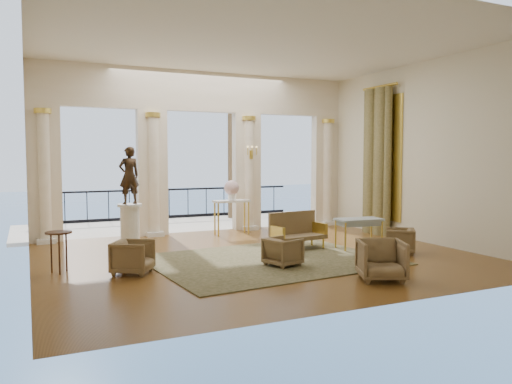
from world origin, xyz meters
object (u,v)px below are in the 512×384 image
armchair_b (381,258)px  console_table (232,206)px  armchair_c (400,239)px  side_table (59,238)px  armchair_a (133,255)px  armchair_d (283,250)px  pedestal (130,228)px  game_table (359,222)px  statue (129,175)px  settee (296,231)px

armchair_b → console_table: console_table is taller
armchair_c → side_table: size_ratio=0.81×
armchair_a → console_table: console_table is taller
armchair_b → console_table: 5.88m
armchair_d → pedestal: size_ratio=0.58×
armchair_a → armchair_c: 5.76m
armchair_c → side_table: bearing=-60.6°
game_table → side_table: 6.46m
armchair_c → pedestal: (-5.35, 2.84, 0.20)m
statue → game_table: bearing=145.6°
armchair_b → side_table: armchair_b is taller
console_table → side_table: bearing=-148.6°
armchair_b → armchair_d: size_ratio=1.25×
armchair_b → armchair_a: bearing=173.5°
armchair_a → game_table: bearing=-56.0°
game_table → console_table: console_table is taller
side_table → armchair_d: bearing=-16.6°
settee → game_table: size_ratio=1.24×
armchair_a → statue: (0.38, 2.31, 1.38)m
armchair_c → game_table: 1.02m
statue → pedestal: bearing=123.1°
armchair_d → console_table: (0.59, 4.13, 0.48)m
settee → pedestal: pedestal is taller
pedestal → side_table: (-1.60, -1.68, 0.14)m
pedestal → console_table: (3.00, 1.25, 0.27)m
armchair_b → side_table: 5.81m
armchair_d → pedestal: bearing=22.5°
armchair_c → pedestal: size_ratio=0.58×
settee → side_table: bearing=175.2°
game_table → side_table: side_table is taller
armchair_d → settee: (1.11, 1.45, 0.12)m
statue → armchair_a: bearing=68.8°
armchair_d → console_table: console_table is taller
armchair_b → side_table: size_ratio=1.01×
armchair_b → side_table: (-5.02, 2.92, 0.27)m
armchair_c → statue: bearing=-79.1°
pedestal → armchair_d: bearing=-50.0°
armchair_d → side_table: size_ratio=0.81×
armchair_a → console_table: 4.93m
armchair_d → settee: 1.83m
armchair_a → side_table: bearing=93.6°
armchair_c → pedestal: bearing=-79.1°
settee → side_table: (-5.13, -0.26, 0.23)m
armchair_a → side_table: (-1.22, 0.63, 0.32)m
settee → console_table: 2.75m
armchair_b → armchair_c: 2.61m
game_table → statue: 5.36m
pedestal → game_table: bearing=-22.5°
armchair_b → pedestal: bearing=151.2°
armchair_b → statue: size_ratio=0.60×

